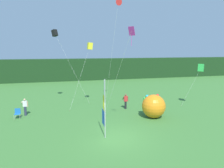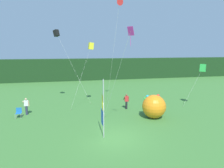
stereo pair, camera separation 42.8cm
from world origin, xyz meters
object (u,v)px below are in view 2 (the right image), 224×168
kite_black_box_0 (57,33)px  kite_red_delta_4 (119,3)px  person_near_banner (26,106)px  inflatable_balloon (154,106)px  person_mid_field (126,101)px  kite_magenta_diamond_3 (128,41)px  banner_flag (103,109)px  folding_chair (19,112)px  kite_yellow_box_1 (91,46)px  kite_green_box_2 (203,68)px

kite_black_box_0 → kite_red_delta_4: size_ratio=0.73×
person_near_banner → inflatable_balloon: bearing=-16.9°
person_mid_field → kite_black_box_0: size_ratio=0.19×
kite_magenta_diamond_3 → kite_red_delta_4: bearing=80.6°
banner_flag → person_near_banner: size_ratio=2.59×
kite_red_delta_4 → person_near_banner: bearing=-172.9°
banner_flag → folding_chair: banner_flag is taller
inflatable_balloon → folding_chair: inflatable_balloon is taller
kite_yellow_box_1 → inflatable_balloon: bearing=-44.5°
person_mid_field → kite_magenta_diamond_3: 8.10m
kite_yellow_box_1 → person_mid_field: bearing=-26.4°
person_mid_field → kite_green_box_2: 8.56m
kite_yellow_box_1 → kite_magenta_diamond_3: bearing=-75.8°
kite_green_box_2 → kite_red_delta_4: size_ratio=0.41×
person_mid_field → inflatable_balloon: 3.61m
person_mid_field → kite_red_delta_4: (-0.46, 1.36, 9.90)m
banner_flag → folding_chair: (-6.75, 5.55, -1.48)m
banner_flag → inflatable_balloon: bearing=28.9°
banner_flag → kite_red_delta_4: bearing=67.6°
kite_magenta_diamond_3 → banner_flag: bearing=-161.5°
kite_green_box_2 → banner_flag: bearing=-156.7°
banner_flag → kite_yellow_box_1: 8.90m
folding_chair → kite_magenta_diamond_3: bearing=-29.4°
kite_magenta_diamond_3 → kite_red_delta_4: 7.98m
kite_yellow_box_1 → kite_green_box_2: 11.74m
banner_flag → inflatable_balloon: (5.13, 2.83, -0.93)m
kite_green_box_2 → kite_red_delta_4: 10.84m
inflatable_balloon → kite_black_box_0: bearing=140.8°
folding_chair → kite_yellow_box_1: bearing=17.6°
kite_yellow_box_1 → folding_chair: bearing=-162.4°
kite_green_box_2 → kite_red_delta_4: kite_red_delta_4 is taller
kite_magenta_diamond_3 → kite_red_delta_4: size_ratio=0.68×
person_mid_field → kite_red_delta_4: 10.00m
person_mid_field → inflatable_balloon: inflatable_balloon is taller
kite_black_box_0 → kite_green_box_2: (14.62, -4.83, -3.58)m
person_near_banner → kite_green_box_2: size_ratio=0.35×
person_mid_field → kite_green_box_2: size_ratio=0.34×
person_near_banner → kite_black_box_0: bearing=50.0°
person_mid_field → folding_chair: 10.29m
banner_flag → kite_red_delta_4: size_ratio=0.37×
inflatable_balloon → kite_red_delta_4: 10.91m
person_near_banner → kite_yellow_box_1: size_ratio=0.24×
kite_magenta_diamond_3 → person_mid_field: bearing=73.7°
folding_chair → kite_magenta_diamond_3: (8.68, -4.90, 6.15)m
person_near_banner → inflatable_balloon: 11.84m
folding_chair → inflatable_balloon: bearing=-12.9°
person_mid_field → folding_chair: bearing=-177.2°
kite_black_box_0 → kite_magenta_diamond_3: (5.24, -9.06, -1.11)m
kite_black_box_0 → person_mid_field: bearing=-28.2°
kite_green_box_2 → kite_magenta_diamond_3: size_ratio=0.60×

